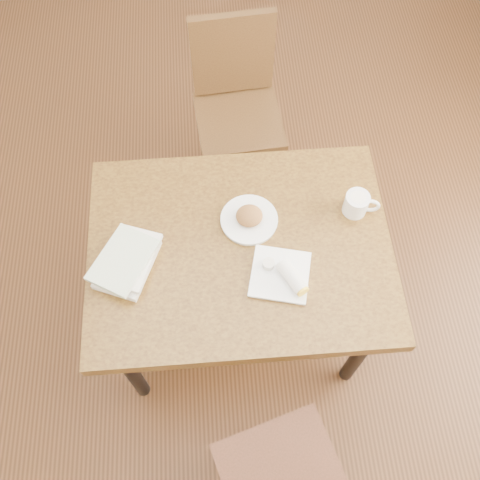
{
  "coord_description": "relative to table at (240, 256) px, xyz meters",
  "views": [
    {
      "loc": [
        -0.07,
        -0.94,
        2.56
      ],
      "look_at": [
        0.0,
        0.0,
        0.8
      ],
      "focal_mm": 40.0,
      "sensor_mm": 36.0,
      "label": 1
    }
  ],
  "objects": [
    {
      "name": "plate_burrito",
      "position": [
        0.15,
        -0.14,
        0.1
      ],
      "size": [
        0.25,
        0.25,
        0.07
      ],
      "color": "white",
      "rests_on": "table"
    },
    {
      "name": "chair_far",
      "position": [
        0.05,
        0.94,
        -0.12
      ],
      "size": [
        0.45,
        0.45,
        0.95
      ],
      "color": "#483014",
      "rests_on": "ground"
    },
    {
      "name": "book_stack",
      "position": [
        -0.42,
        -0.05,
        0.12
      ],
      "size": [
        0.28,
        0.31,
        0.07
      ],
      "color": "white",
      "rests_on": "table"
    },
    {
      "name": "room_walls",
      "position": [
        0.0,
        0.0,
        0.96
      ],
      "size": [
        4.02,
        5.02,
        2.8
      ],
      "color": "white",
      "rests_on": "ground"
    },
    {
      "name": "table",
      "position": [
        0.0,
        0.0,
        0.0
      ],
      "size": [
        1.16,
        0.88,
        0.75
      ],
      "color": "brown",
      "rests_on": "ground"
    },
    {
      "name": "ground",
      "position": [
        0.0,
        0.0,
        -0.67
      ],
      "size": [
        4.0,
        5.0,
        0.01
      ],
      "primitive_type": "cube",
      "color": "#472814",
      "rests_on": "ground"
    },
    {
      "name": "plate_scone",
      "position": [
        0.04,
        0.11,
        0.1
      ],
      "size": [
        0.22,
        0.22,
        0.07
      ],
      "color": "white",
      "rests_on": "table"
    },
    {
      "name": "coffee_mug",
      "position": [
        0.47,
        0.13,
        0.13
      ],
      "size": [
        0.14,
        0.09,
        0.1
      ],
      "color": "white",
      "rests_on": "table"
    }
  ]
}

